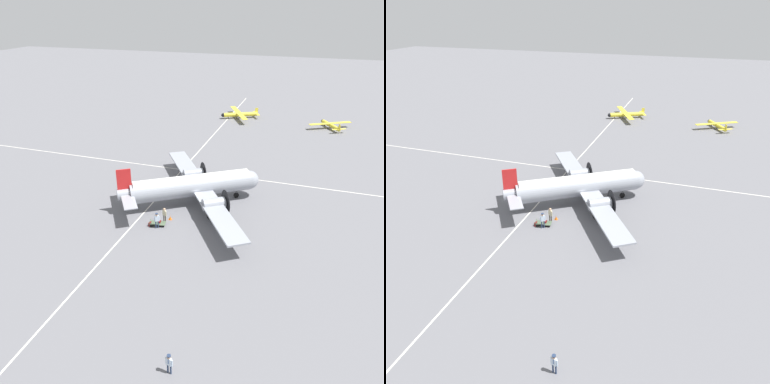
# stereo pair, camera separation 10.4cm
# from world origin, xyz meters

# --- Properties ---
(ground_plane) EXTENTS (300.00, 300.00, 0.00)m
(ground_plane) POSITION_xyz_m (0.00, 0.00, 0.00)
(ground_plane) COLOR slate
(apron_line_eastwest) EXTENTS (120.00, 0.16, 0.01)m
(apron_line_eastwest) POSITION_xyz_m (0.00, 4.78, 0.00)
(apron_line_eastwest) COLOR silver
(apron_line_eastwest) RESTS_ON ground_plane
(apron_line_northsouth) EXTENTS (0.16, 120.00, 0.01)m
(apron_line_northsouth) POSITION_xyz_m (9.65, 0.00, 0.00)
(apron_line_northsouth) COLOR silver
(apron_line_northsouth) RESTS_ON ground_plane
(airliner_main) EXTENTS (22.59, 18.68, 5.65)m
(airliner_main) POSITION_xyz_m (0.23, -0.34, 2.48)
(airliner_main) COLOR #9399A3
(airliner_main) RESTS_ON ground_plane
(crew_foreground) EXTENTS (0.34, 0.58, 1.73)m
(crew_foreground) POSITION_xyz_m (-23.51, -6.21, 1.08)
(crew_foreground) COLOR navy
(crew_foreground) RESTS_ON ground_plane
(passenger_boarding) EXTENTS (0.44, 0.55, 1.89)m
(passenger_boarding) POSITION_xyz_m (-6.71, 1.90, 1.18)
(passenger_boarding) COLOR navy
(passenger_boarding) RESTS_ON ground_plane
(ramp_agent) EXTENTS (0.34, 0.59, 1.83)m
(ramp_agent) POSITION_xyz_m (-5.22, 1.59, 1.12)
(ramp_agent) COLOR #473D2D
(ramp_agent) RESTS_ON ground_plane
(suitcase_near_door) EXTENTS (0.39, 0.19, 0.59)m
(suitcase_near_door) POSITION_xyz_m (-6.06, 1.85, 0.28)
(suitcase_near_door) COLOR maroon
(suitcase_near_door) RESTS_ON ground_plane
(suitcase_upright_spare) EXTENTS (0.47, 0.18, 0.50)m
(suitcase_upright_spare) POSITION_xyz_m (-6.53, 2.88, 0.23)
(suitcase_upright_spare) COLOR maroon
(suitcase_upright_spare) RESTS_ON ground_plane
(baggage_cart) EXTENTS (1.30, 1.95, 0.56)m
(baggage_cart) POSITION_xyz_m (-6.17, 2.10, 0.27)
(baggage_cart) COLOR #4C6047
(baggage_cart) RESTS_ON ground_plane
(light_aircraft_distant) EXTENTS (10.44, 8.16, 2.11)m
(light_aircraft_distant) POSITION_xyz_m (40.39, 2.57, 0.86)
(light_aircraft_distant) COLOR yellow
(light_aircraft_distant) RESTS_ON ground_plane
(light_aircraft_taxiing) EXTENTS (6.54, 8.27, 1.79)m
(light_aircraft_taxiing) POSITION_xyz_m (38.65, -16.40, 0.77)
(light_aircraft_taxiing) COLOR yellow
(light_aircraft_taxiing) RESTS_ON ground_plane
(traffic_cone) EXTENTS (0.37, 0.37, 0.49)m
(traffic_cone) POSITION_xyz_m (-4.52, 1.18, 0.23)
(traffic_cone) COLOR orange
(traffic_cone) RESTS_ON ground_plane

